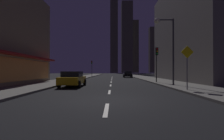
# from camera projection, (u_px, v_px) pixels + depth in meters

# --- Properties ---
(ground_plane) EXTENTS (78.00, 136.00, 0.10)m
(ground_plane) POSITION_uv_depth(u_px,v_px,m) (112.00, 77.00, 40.20)
(ground_plane) COLOR black
(sidewalk_right) EXTENTS (4.00, 76.00, 0.15)m
(sidewalk_right) POSITION_uv_depth(u_px,v_px,m) (140.00, 77.00, 40.15)
(sidewalk_right) COLOR #605E59
(sidewalk_right) RESTS_ON ground
(sidewalk_left) EXTENTS (4.00, 76.00, 0.15)m
(sidewalk_left) POSITION_uv_depth(u_px,v_px,m) (84.00, 77.00, 40.25)
(sidewalk_left) COLOR #605E59
(sidewalk_left) RESTS_ON ground
(lane_marking_center) EXTENTS (0.16, 38.60, 0.01)m
(lane_marking_center) POSITION_uv_depth(u_px,v_px,m) (111.00, 81.00, 24.40)
(lane_marking_center) COLOR silver
(lane_marking_center) RESTS_ON ground
(building_apartment_right) EXTENTS (11.00, 20.00, 15.23)m
(building_apartment_right) POSITION_uv_depth(u_px,v_px,m) (209.00, 30.00, 24.15)
(building_apartment_right) COLOR slate
(building_apartment_right) RESTS_ON ground
(skyscraper_distant_tall) EXTENTS (6.02, 6.02, 79.74)m
(skyscraper_distant_tall) POSITION_uv_depth(u_px,v_px,m) (114.00, 24.00, 130.54)
(skyscraper_distant_tall) COLOR #514D3C
(skyscraper_distant_tall) RESTS_ON ground
(skyscraper_distant_mid) EXTENTS (8.85, 7.97, 57.05)m
(skyscraper_distant_mid) POSITION_uv_depth(u_px,v_px,m) (127.00, 38.00, 130.89)
(skyscraper_distant_mid) COLOR #514D3C
(skyscraper_distant_mid) RESTS_ON ground
(skyscraper_distant_short) EXTENTS (7.12, 5.96, 49.53)m
(skyscraper_distant_short) POSITION_uv_depth(u_px,v_px,m) (135.00, 47.00, 154.08)
(skyscraper_distant_short) COLOR #3F3C2F
(skyscraper_distant_short) RESTS_ON ground
(skyscraper_distant_slender) EXTENTS (7.58, 7.07, 45.69)m
(skyscraper_distant_slender) POSITION_uv_depth(u_px,v_px,m) (153.00, 50.00, 163.92)
(skyscraper_distant_slender) COLOR #514D3D
(skyscraper_distant_slender) RESTS_ON ground
(car_parked_near) EXTENTS (1.98, 4.24, 1.45)m
(car_parked_near) POSITION_uv_depth(u_px,v_px,m) (73.00, 79.00, 15.49)
(car_parked_near) COLOR gold
(car_parked_near) RESTS_ON ground
(car_parked_far) EXTENTS (1.98, 4.24, 1.45)m
(car_parked_far) POSITION_uv_depth(u_px,v_px,m) (128.00, 74.00, 37.48)
(car_parked_far) COLOR black
(car_parked_far) RESTS_ON ground
(fire_hydrant_far_left) EXTENTS (0.42, 0.30, 0.65)m
(fire_hydrant_far_left) POSITION_uv_depth(u_px,v_px,m) (81.00, 77.00, 30.60)
(fire_hydrant_far_left) COLOR red
(fire_hydrant_far_left) RESTS_ON sidewalk_left
(traffic_light_near_right) EXTENTS (0.32, 0.48, 4.20)m
(traffic_light_near_right) POSITION_uv_depth(u_px,v_px,m) (157.00, 57.00, 19.48)
(traffic_light_near_right) COLOR #2D2D2D
(traffic_light_near_right) RESTS_ON sidewalk_right
(traffic_light_far_left) EXTENTS (0.32, 0.48, 4.20)m
(traffic_light_far_left) POSITION_uv_depth(u_px,v_px,m) (92.00, 65.00, 43.73)
(traffic_light_far_left) COLOR #2D2D2D
(traffic_light_far_left) RESTS_ON sidewalk_left
(street_lamp_right) EXTENTS (1.96, 0.56, 6.58)m
(street_lamp_right) POSITION_uv_depth(u_px,v_px,m) (165.00, 35.00, 16.00)
(street_lamp_right) COLOR #38383D
(street_lamp_right) RESTS_ON sidewalk_right
(pedestrian_crossing_sign) EXTENTS (0.91, 0.08, 3.15)m
(pedestrian_crossing_sign) POSITION_uv_depth(u_px,v_px,m) (187.00, 64.00, 11.67)
(pedestrian_crossing_sign) COLOR slate
(pedestrian_crossing_sign) RESTS_ON sidewalk_right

